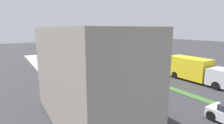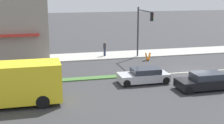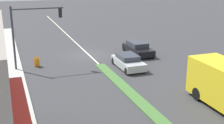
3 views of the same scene
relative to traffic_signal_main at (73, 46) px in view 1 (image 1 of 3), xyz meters
name	(u,v)px [view 1 (image 1 of 3)]	position (x,y,z in m)	size (l,w,h in m)	color
ground_plane	(182,93)	(-6.12, 15.03, -3.90)	(160.00, 160.00, 0.00)	#38383A
sidewalk_right	(110,117)	(2.88, 15.53, -3.84)	(4.00, 73.00, 0.12)	#B2AFA8
lane_marking_center	(99,64)	(-6.12, -2.97, -3.90)	(0.16, 60.00, 0.01)	beige
building_corner_store	(87,76)	(4.44, 15.02, -0.53)	(5.21, 10.26, 6.49)	gray
traffic_signal_main	(73,46)	(0.00, 0.00, 0.00)	(4.59, 0.34, 5.60)	#333338
pedestrian	(65,72)	(2.52, 3.64, -2.90)	(0.34, 0.34, 1.68)	#282D42
warning_aframe_sign	(75,67)	(-0.48, -0.54, -3.47)	(0.45, 0.53, 0.84)	orange
delivery_truck	(196,70)	(-11.12, 13.25, -2.43)	(2.44, 7.50, 2.87)	silver
suv_black	(126,59)	(-11.12, -1.37, -3.26)	(1.92, 4.42, 1.32)	black
sedan_silver	(127,64)	(-8.32, 2.73, -3.29)	(1.91, 4.17, 1.25)	#B7BABF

